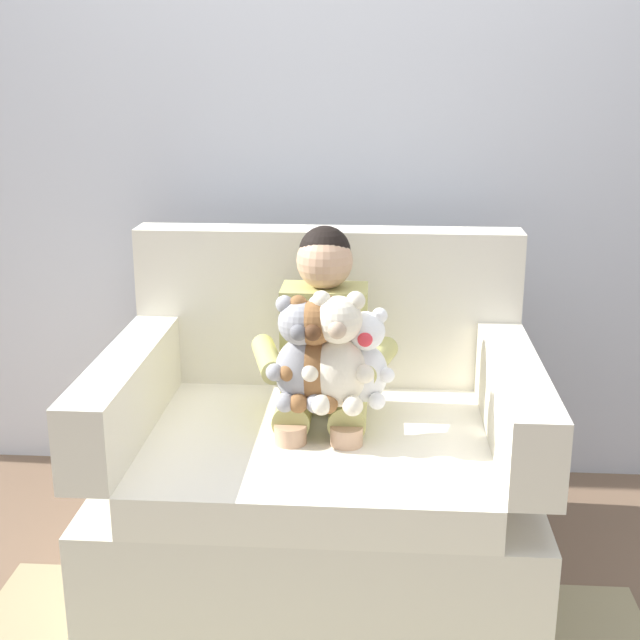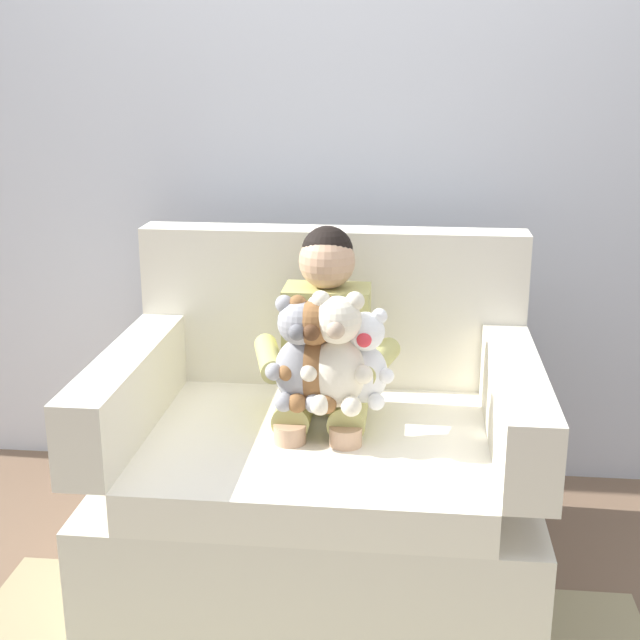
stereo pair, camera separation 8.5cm
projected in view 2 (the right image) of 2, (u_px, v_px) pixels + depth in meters
ground_plane at (320, 566)px, 2.74m from camera, size 8.00×8.00×0.00m
back_wall at (342, 125)px, 3.10m from camera, size 6.00×0.10×2.60m
armchair at (321, 467)px, 2.69m from camera, size 1.26×0.96×1.00m
seated_child at (325, 352)px, 2.62m from camera, size 0.45×0.39×0.82m
plush_brown at (314, 356)px, 2.44m from camera, size 0.19×0.16×0.33m
plush_grey at (300, 355)px, 2.45m from camera, size 0.19×0.16×0.32m
plush_cream at (337, 355)px, 2.42m from camera, size 0.20×0.17×0.34m
plush_white at (365, 360)px, 2.46m from camera, size 0.17×0.14×0.28m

